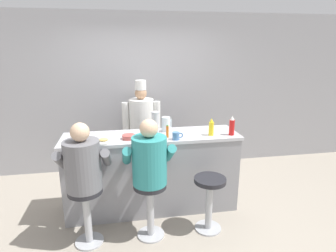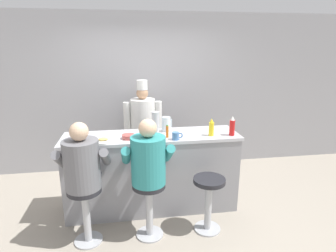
{
  "view_description": "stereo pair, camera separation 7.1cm",
  "coord_description": "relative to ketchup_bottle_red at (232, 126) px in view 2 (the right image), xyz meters",
  "views": [
    {
      "loc": [
        -0.39,
        -3.12,
        2.15
      ],
      "look_at": [
        0.21,
        0.27,
        1.16
      ],
      "focal_mm": 30.0,
      "sensor_mm": 36.0,
      "label": 1
    },
    {
      "loc": [
        -0.32,
        -3.13,
        2.15
      ],
      "look_at": [
        0.21,
        0.27,
        1.16
      ],
      "focal_mm": 30.0,
      "sensor_mm": 36.0,
      "label": 2
    }
  ],
  "objects": [
    {
      "name": "cereal_bowl",
      "position": [
        -1.31,
        0.07,
        -0.09
      ],
      "size": [
        0.16,
        0.16,
        0.05
      ],
      "color": "#B24C47",
      "rests_on": "diner_counter"
    },
    {
      "name": "diner_seated_grey",
      "position": [
        -1.81,
        -0.4,
        -0.28
      ],
      "size": [
        0.57,
        0.57,
        1.41
      ],
      "color": "#B2B5BA",
      "rests_on": "ground_plane"
    },
    {
      "name": "coffee_mug_white",
      "position": [
        -1.92,
        0.23,
        -0.08
      ],
      "size": [
        0.13,
        0.09,
        0.08
      ],
      "color": "white",
      "rests_on": "diner_counter"
    },
    {
      "name": "wall_back",
      "position": [
        -1.02,
        1.6,
        0.19
      ],
      "size": [
        10.0,
        0.06,
        2.7
      ],
      "color": "#99999E",
      "rests_on": "ground_plane"
    },
    {
      "name": "hot_sauce_bottle_orange",
      "position": [
        -0.83,
        0.04,
        -0.04
      ],
      "size": [
        0.03,
        0.03,
        0.16
      ],
      "color": "orange",
      "rests_on": "diner_counter"
    },
    {
      "name": "mustard_bottle_yellow",
      "position": [
        -0.26,
        0.03,
        -0.01
      ],
      "size": [
        0.06,
        0.06,
        0.22
      ],
      "color": "yellow",
      "rests_on": "diner_counter"
    },
    {
      "name": "water_pitcher_clear",
      "position": [
        -0.8,
        0.3,
        -0.02
      ],
      "size": [
        0.13,
        0.12,
        0.2
      ],
      "color": "silver",
      "rests_on": "diner_counter"
    },
    {
      "name": "diner_seated_teal",
      "position": [
        -1.11,
        -0.4,
        -0.28
      ],
      "size": [
        0.58,
        0.57,
        1.41
      ],
      "color": "#B2B5BA",
      "rests_on": "ground_plane"
    },
    {
      "name": "breakfast_plate",
      "position": [
        -1.61,
        -0.0,
        -0.1
      ],
      "size": [
        0.26,
        0.26,
        0.05
      ],
      "color": "white",
      "rests_on": "diner_counter"
    },
    {
      "name": "empty_stool_round",
      "position": [
        -0.41,
        -0.43,
        -0.71
      ],
      "size": [
        0.37,
        0.37,
        0.68
      ],
      "color": "#B2B5BA",
      "rests_on": "ground_plane"
    },
    {
      "name": "ground_plane",
      "position": [
        -1.02,
        -0.14,
        -1.16
      ],
      "size": [
        20.0,
        20.0,
        0.0
      ],
      "primitive_type": "plane",
      "color": "#9E9384"
    },
    {
      "name": "cook_in_whites_near",
      "position": [
        -1.05,
        1.27,
        -0.27
      ],
      "size": [
        0.63,
        0.41,
        1.62
      ],
      "color": "#232328",
      "rests_on": "ground_plane"
    },
    {
      "name": "coffee_mug_blue",
      "position": [
        -0.74,
        -0.06,
        -0.07
      ],
      "size": [
        0.13,
        0.09,
        0.1
      ],
      "color": "#4C7AB2",
      "rests_on": "diner_counter"
    },
    {
      "name": "diner_counter",
      "position": [
        -1.02,
        0.17,
        -0.64
      ],
      "size": [
        2.27,
        0.61,
        1.04
      ],
      "color": "gray",
      "rests_on": "ground_plane"
    },
    {
      "name": "ketchup_bottle_red",
      "position": [
        0.0,
        0.0,
        0.0
      ],
      "size": [
        0.07,
        0.07,
        0.25
      ],
      "color": "red",
      "rests_on": "diner_counter"
    },
    {
      "name": "cup_stack_steel",
      "position": [
        -0.96,
        0.22,
        0.03
      ],
      "size": [
        0.1,
        0.1,
        0.29
      ],
      "color": "#B7BABF",
      "rests_on": "diner_counter"
    }
  ]
}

